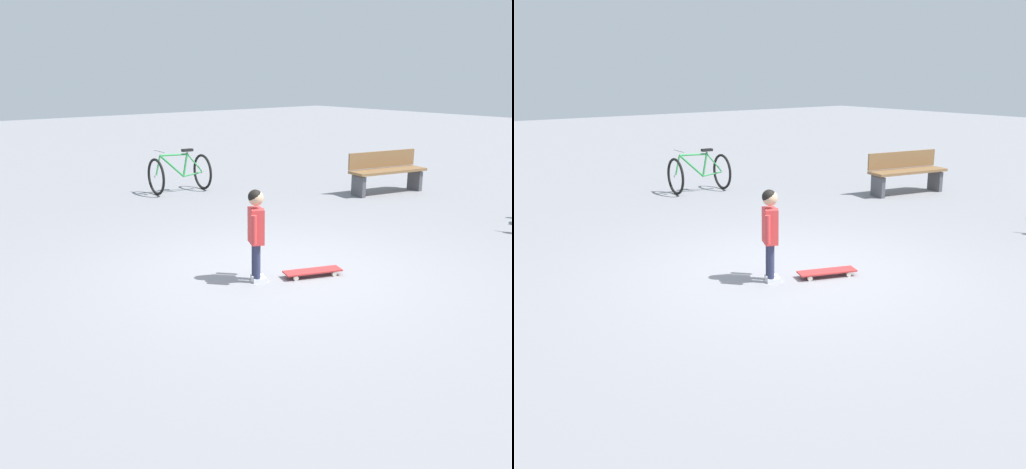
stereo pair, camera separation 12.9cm
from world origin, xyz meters
TOP-DOWN VIEW (x-y plane):
  - ground_plane at (0.00, 0.00)m, footprint 50.00×50.00m
  - child_person at (0.41, 0.06)m, footprint 0.34×0.28m
  - skateboard at (-0.20, 0.35)m, footprint 0.71×0.41m
  - bicycle_mid at (-1.61, -4.88)m, footprint 1.12×0.78m
  - street_bench at (-4.74, -2.32)m, footprint 1.65×0.73m

SIDE VIEW (x-z plane):
  - ground_plane at x=0.00m, z-range 0.00..0.00m
  - skateboard at x=-0.20m, z-range 0.02..0.10m
  - bicycle_mid at x=-1.61m, z-range -0.04..0.80m
  - street_bench at x=-4.74m, z-range 0.02..0.82m
  - child_person at x=0.41m, z-range 0.13..1.19m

